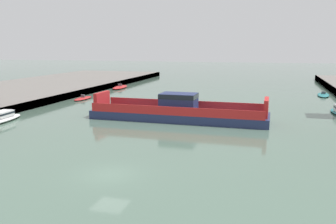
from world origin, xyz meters
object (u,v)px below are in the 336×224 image
object	(u,v)px
moored_boat_mid_right	(83,98)
moored_boat_far_left	(323,95)
chain_ferry	(179,112)
moored_boat_near_left	(0,118)
moored_boat_mid_left	(120,87)

from	to	relation	value
moored_boat_mid_right	moored_boat_far_left	bearing A→B (deg)	22.08
chain_ferry	moored_boat_far_left	size ratio (longest dim) A/B	3.10
chain_ferry	moored_boat_mid_right	bearing A→B (deg)	148.65
chain_ferry	moored_boat_mid_right	distance (m)	25.27
moored_boat_near_left	moored_boat_mid_left	bearing A→B (deg)	90.38
chain_ferry	moored_boat_far_left	xyz separation A→B (m)	(21.80, 30.73, -0.88)
moored_boat_near_left	chain_ferry	bearing A→B (deg)	19.88
moored_boat_mid_left	moored_boat_far_left	bearing A→B (deg)	-0.63
moored_boat_near_left	moored_boat_mid_right	size ratio (longest dim) A/B	1.46
moored_boat_mid_left	moored_boat_mid_right	bearing A→B (deg)	-88.55
moored_boat_near_left	moored_boat_mid_right	world-z (taller)	moored_boat_near_left
moored_boat_mid_left	moored_boat_far_left	distance (m)	43.82
moored_boat_mid_left	moored_boat_near_left	bearing A→B (deg)	-89.62
chain_ferry	moored_boat_far_left	distance (m)	37.68
chain_ferry	moored_boat_mid_left	bearing A→B (deg)	125.21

